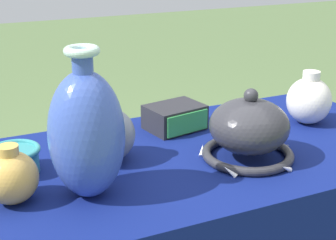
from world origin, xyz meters
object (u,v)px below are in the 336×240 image
at_px(cup_wide_teal, 15,159).
at_px(mosaic_tile_box, 175,117).
at_px(jar_round_ivory, 309,100).
at_px(jar_round_slate, 106,134).
at_px(vase_dome_bell, 249,131).
at_px(vase_tall_bulbous, 87,133).
at_px(jar_round_ochre, 11,177).

bearing_deg(cup_wide_teal, mosaic_tile_box, 12.15).
distance_m(jar_round_ivory, jar_round_slate, 0.60).
bearing_deg(jar_round_slate, vase_dome_bell, -22.73).
relative_size(vase_dome_bell, jar_round_ivory, 1.54).
distance_m(vase_tall_bulbous, mosaic_tile_box, 0.44).
height_order(mosaic_tile_box, jar_round_ivory, jar_round_ivory).
bearing_deg(jar_round_slate, jar_round_ochre, -154.92).
bearing_deg(vase_dome_bell, jar_round_slate, 157.27).
xyz_separation_m(jar_round_ochre, cup_wide_teal, (0.03, 0.14, -0.02)).
height_order(mosaic_tile_box, jar_round_ochre, jar_round_ochre).
bearing_deg(jar_round_ivory, jar_round_ochre, -172.19).
relative_size(vase_tall_bulbous, cup_wide_teal, 2.65).
xyz_separation_m(jar_round_ochre, jar_round_slate, (0.24, 0.11, 0.01)).
bearing_deg(vase_tall_bulbous, mosaic_tile_box, 39.41).
relative_size(mosaic_tile_box, jar_round_slate, 1.11).
bearing_deg(cup_wide_teal, vase_tall_bulbous, -54.49).
height_order(vase_tall_bulbous, jar_round_ivory, vase_tall_bulbous).
xyz_separation_m(jar_round_slate, cup_wide_teal, (-0.21, 0.02, -0.03)).
xyz_separation_m(vase_tall_bulbous, jar_round_ochre, (-0.15, 0.04, -0.08)).
relative_size(vase_dome_bell, jar_round_slate, 1.55).
relative_size(vase_tall_bulbous, jar_round_ochre, 2.55).
bearing_deg(jar_round_ochre, jar_round_slate, 25.08).
bearing_deg(cup_wide_teal, jar_round_slate, -6.49).
xyz_separation_m(vase_tall_bulbous, vase_dome_bell, (0.40, 0.02, -0.07)).
bearing_deg(vase_tall_bulbous, jar_round_ochre, 166.27).
bearing_deg(jar_round_ochre, vase_dome_bell, -2.05).
xyz_separation_m(mosaic_tile_box, jar_round_slate, (-0.24, -0.12, 0.03)).
distance_m(jar_round_ivory, cup_wide_teal, 0.82).
relative_size(vase_tall_bulbous, mosaic_tile_box, 1.87).
bearing_deg(cup_wide_teal, vase_dome_bell, -16.50).
height_order(vase_dome_bell, jar_round_slate, vase_dome_bell).
distance_m(mosaic_tile_box, jar_round_ochre, 0.53).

